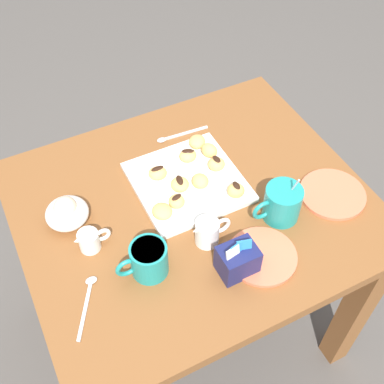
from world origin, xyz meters
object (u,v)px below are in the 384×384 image
object	(u,v)px
coffee_mug_teal_left	(282,203)
beignet_8	(180,184)
cream_pitcher_white	(208,231)
pastry_plate_square	(188,182)
beignet_3	(236,190)
beignet_4	(162,211)
saucer_coral_right	(262,256)
coffee_mug_teal_right	(148,259)
dining_table	(193,233)
beignet_6	(200,181)
beignet_7	(188,156)
beignet_1	(177,201)
beignet_5	(158,173)
saucer_coral_left	(332,194)
ice_cream_bowl	(67,212)
beignet_2	(197,142)
chocolate_sauce_pitcher	(89,240)
beignet_9	(209,150)
beignet_0	(216,164)
sugar_caddy	(237,260)

from	to	relation	value
coffee_mug_teal_left	beignet_8	distance (m)	0.27
cream_pitcher_white	pastry_plate_square	bearing A→B (deg)	-101.66
beignet_3	beignet_4	xyz separation A→B (m)	(0.20, -0.03, -0.00)
pastry_plate_square	saucer_coral_right	size ratio (longest dim) A/B	1.66
coffee_mug_teal_right	dining_table	bearing A→B (deg)	-143.51
beignet_6	beignet_7	bearing A→B (deg)	-97.70
beignet_1	beignet_5	xyz separation A→B (m)	(0.00, -0.11, 0.00)
cream_pitcher_white	beignet_6	bearing A→B (deg)	-110.91
dining_table	beignet_6	distance (m)	0.18
coffee_mug_teal_right	beignet_4	distance (m)	0.16
saucer_coral_left	beignet_5	bearing A→B (deg)	-32.72
pastry_plate_square	saucer_coral_left	bearing A→B (deg)	147.49
ice_cream_bowl	beignet_4	bearing A→B (deg)	154.86
ice_cream_bowl	beignet_4	size ratio (longest dim) A/B	1.99
beignet_1	beignet_2	bearing A→B (deg)	-130.36
pastry_plate_square	beignet_7	world-z (taller)	beignet_7
dining_table	chocolate_sauce_pitcher	world-z (taller)	chocolate_sauce_pitcher
saucer_coral_left	beignet_6	bearing A→B (deg)	-29.89
beignet_7	ice_cream_bowl	bearing A→B (deg)	6.94
saucer_coral_left	beignet_7	size ratio (longest dim) A/B	3.59
beignet_4	beignet_5	world-z (taller)	beignet_5
dining_table	beignet_6	xyz separation A→B (m)	(-0.04, -0.03, 0.17)
pastry_plate_square	beignet_9	world-z (taller)	beignet_9
cream_pitcher_white	beignet_2	xyz separation A→B (m)	(-0.12, -0.30, -0.01)
beignet_7	beignet_4	bearing A→B (deg)	45.18
beignet_0	beignet_9	xyz separation A→B (m)	(-0.01, -0.06, 0.00)
beignet_3	beignet_2	bearing A→B (deg)	-88.52
beignet_3	beignet_7	xyz separation A→B (m)	(0.06, -0.17, -0.00)
beignet_5	beignet_7	size ratio (longest dim) A/B	1.03
dining_table	chocolate_sauce_pitcher	xyz separation A→B (m)	(0.29, 0.01, 0.17)
beignet_8	sugar_caddy	bearing A→B (deg)	92.60
cream_pitcher_white	beignet_4	size ratio (longest dim) A/B	1.88
cream_pitcher_white	beignet_2	world-z (taller)	cream_pitcher_white
pastry_plate_square	beignet_1	xyz separation A→B (m)	(0.06, 0.07, 0.02)
cream_pitcher_white	beignet_6	xyz separation A→B (m)	(-0.06, -0.16, -0.01)
dining_table	beignet_5	bearing A→B (deg)	-65.36
coffee_mug_teal_left	coffee_mug_teal_right	size ratio (longest dim) A/B	1.17
pastry_plate_square	saucer_coral_right	world-z (taller)	pastry_plate_square
dining_table	beignet_3	world-z (taller)	beignet_3
coffee_mug_teal_left	beignet_0	bearing A→B (deg)	-70.11
pastry_plate_square	beignet_3	distance (m)	0.14
beignet_6	beignet_8	distance (m)	0.06
saucer_coral_left	beignet_7	xyz separation A→B (m)	(0.30, -0.28, 0.03)
coffee_mug_teal_right	chocolate_sauce_pitcher	size ratio (longest dim) A/B	1.39
saucer_coral_left	saucer_coral_right	distance (m)	0.29
chocolate_sauce_pitcher	saucer_coral_right	distance (m)	0.42
sugar_caddy	beignet_1	size ratio (longest dim) A/B	2.48
ice_cream_bowl	beignet_8	xyz separation A→B (m)	(-0.30, 0.04, -0.00)
saucer_coral_right	beignet_6	world-z (taller)	beignet_6
ice_cream_bowl	saucer_coral_right	distance (m)	0.50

